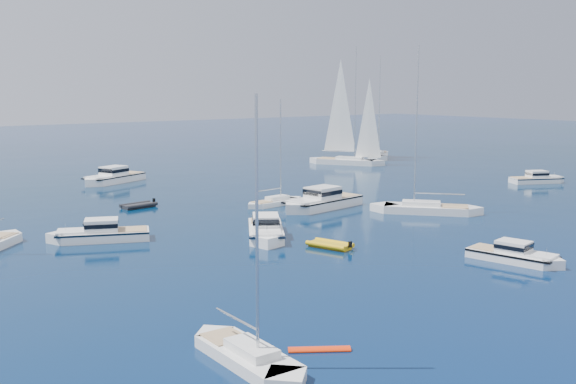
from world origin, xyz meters
TOP-DOWN VIEW (x-y plane):
  - ground at (0.00, 0.00)m, footprint 400.00×400.00m
  - motor_cruiser_near at (3.15, -1.12)m, footprint 3.64×7.57m
  - motor_cruiser_left at (-6.40, 15.78)m, footprint 7.32×9.16m
  - motor_cruiser_centre at (5.86, 23.43)m, footprint 11.12×4.97m
  - motor_cruiser_far_r at (40.06, 20.79)m, footprint 8.08×5.56m
  - motor_cruiser_far_l at (-17.69, 22.87)m, footprint 8.92×5.90m
  - motor_cruiser_distant at (-3.65, 54.15)m, footprint 10.64×7.14m
  - sailboat_fore at (-21.54, -4.33)m, footprint 2.34×8.43m
  - sailboat_mid_r at (12.44, 15.31)m, footprint 9.69×10.59m
  - sailboat_centre at (3.31, 27.87)m, footprint 7.95×2.92m
  - sailboat_sails_r at (34.70, 51.66)m, footprint 9.78×12.96m
  - sailboat_sails_far at (45.71, 55.56)m, footprint 11.27×10.96m
  - tender_yellow at (-4.50, 9.95)m, footprint 2.93×4.04m
  - tender_grey_far at (-8.80, 35.05)m, footprint 4.01×2.58m
  - kayak_orange at (-18.14, -5.23)m, footprint 2.74×2.07m

SIDE VIEW (x-z plane):
  - ground at x=0.00m, z-range 0.00..0.00m
  - motor_cruiser_near at x=3.15m, z-range -0.95..0.95m
  - motor_cruiser_left at x=-6.40m, z-range -1.20..1.20m
  - motor_cruiser_centre at x=5.86m, z-range -1.41..1.41m
  - motor_cruiser_far_r at x=40.06m, z-range -1.03..1.03m
  - motor_cruiser_far_l at x=-17.69m, z-range -1.13..1.13m
  - motor_cruiser_distant at x=-3.65m, z-range -1.35..1.35m
  - sailboat_fore at x=-21.54m, z-range -6.16..6.16m
  - sailboat_mid_r at x=12.44m, z-range -8.39..8.39m
  - sailboat_centre at x=3.31m, z-range -5.71..5.71m
  - sailboat_sails_r at x=34.70m, z-range -9.64..9.64m
  - sailboat_sails_far at x=45.71m, z-range -9.18..9.18m
  - tender_yellow at x=-4.50m, z-range -0.47..0.47m
  - tender_grey_far at x=-8.80m, z-range -0.47..0.47m
  - kayak_orange at x=-18.14m, z-range -0.15..0.15m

